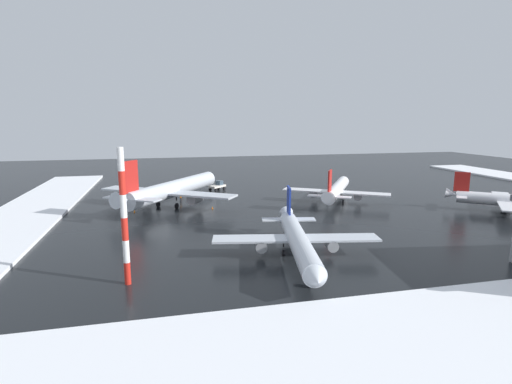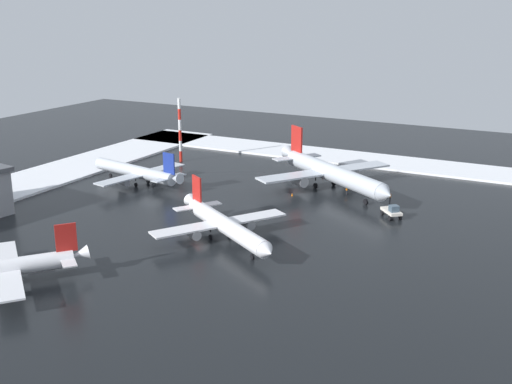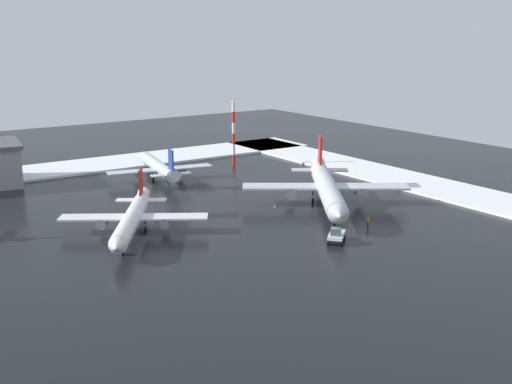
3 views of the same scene
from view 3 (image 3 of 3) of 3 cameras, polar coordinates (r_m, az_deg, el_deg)
ground_plane at (r=104.45m, az=-13.70°, el=-3.50°), size 240.00×240.00×0.00m
snow_bank_far at (r=150.91m, az=-20.52°, el=1.48°), size 152.00×16.00×0.50m
snow_bank_left at (r=141.27m, az=12.53°, el=1.23°), size 14.00×116.00×0.50m
airplane_far_rear at (r=115.66m, az=6.31°, el=0.38°), size 27.56×32.04×10.92m
airplane_parked_starboard at (r=100.85m, az=-10.96°, el=-2.35°), size 21.39×24.93×8.35m
airplane_foreground_jet at (r=139.17m, az=-8.67°, el=2.23°), size 22.58×27.00×8.06m
pushback_tug at (r=96.95m, az=7.16°, el=-3.77°), size 4.90×4.70×2.50m
ground_crew_mid_apron at (r=105.42m, az=9.92°, el=-2.59°), size 0.36×0.36×1.71m
ground_crew_beside_wing at (r=112.19m, az=6.94°, el=-1.46°), size 0.36×0.36×1.71m
antenna_mast at (r=150.94m, az=-2.01°, el=5.23°), size 0.70×0.70×15.32m
traffic_cone_near_nose at (r=115.68m, az=1.69°, el=-1.24°), size 0.36×0.36×0.55m
traffic_cone_mid_line at (r=113.65m, az=11.41°, el=-1.80°), size 0.36×0.36×0.55m
traffic_cone_wingtip_side at (r=124.87m, az=7.52°, el=-0.21°), size 0.36×0.36×0.55m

